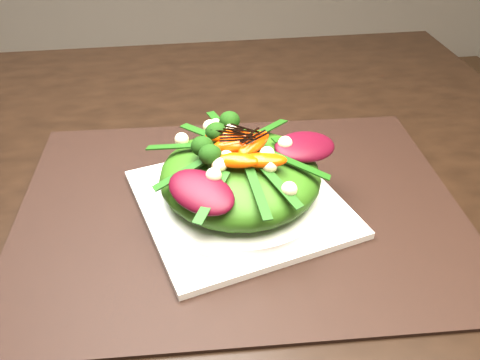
{
  "coord_description": "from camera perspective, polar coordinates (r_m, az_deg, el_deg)",
  "views": [
    {
      "loc": [
        0.21,
        -0.65,
        1.16
      ],
      "look_at": [
        0.28,
        -0.14,
        0.79
      ],
      "focal_mm": 38.0,
      "sensor_mm": 36.0,
      "label": 1
    }
  ],
  "objects": [
    {
      "name": "plate_base",
      "position": [
        0.65,
        0.0,
        -2.57
      ],
      "size": [
        0.3,
        0.3,
        0.01
      ],
      "primitive_type": "cube",
      "rotation": [
        0.0,
        0.0,
        0.27
      ],
      "color": "white",
      "rests_on": "placemat"
    },
    {
      "name": "broccoli_floret",
      "position": [
        0.63,
        -4.67,
        5.7
      ],
      "size": [
        0.04,
        0.04,
        0.04
      ],
      "primitive_type": "sphere",
      "rotation": [
        0.0,
        0.0,
        -0.19
      ],
      "color": "black",
      "rests_on": "lettuce_mound"
    },
    {
      "name": "radicchio_leaf",
      "position": [
        0.63,
        7.31,
        3.73
      ],
      "size": [
        0.1,
        0.08,
        0.02
      ],
      "primitive_type": "ellipsoid",
      "rotation": [
        0.0,
        0.0,
        0.35
      ],
      "color": "#3E0612",
      "rests_on": "lettuce_mound"
    },
    {
      "name": "lettuce_mound",
      "position": [
        0.62,
        0.0,
        0.5
      ],
      "size": [
        0.26,
        0.26,
        0.07
      ],
      "primitive_type": "ellipsoid",
      "rotation": [
        0.0,
        0.0,
        -0.38
      ],
      "color": "#305D11",
      "rests_on": "salad_bowl"
    },
    {
      "name": "macadamia_nut",
      "position": [
        0.57,
        3.3,
        1.12
      ],
      "size": [
        0.02,
        0.02,
        0.02
      ],
      "primitive_type": "sphere",
      "rotation": [
        0.0,
        0.0,
        -0.2
      ],
      "color": "beige",
      "rests_on": "lettuce_mound"
    },
    {
      "name": "dining_table",
      "position": [
        0.8,
        -21.56,
        0.52
      ],
      "size": [
        1.6,
        0.9,
        0.75
      ],
      "primitive_type": "cube",
      "color": "black",
      "rests_on": "floor"
    },
    {
      "name": "placemat",
      "position": [
        0.65,
        0.0,
        -3.04
      ],
      "size": [
        0.58,
        0.45,
        0.0
      ],
      "primitive_type": "cube",
      "rotation": [
        0.0,
        0.0,
        -0.05
      ],
      "color": "black",
      "rests_on": "dining_table"
    },
    {
      "name": "balsamic_drizzle",
      "position": [
        0.61,
        -2.4,
        5.04
      ],
      "size": [
        0.05,
        0.0,
        0.0
      ],
      "primitive_type": "cube",
      "rotation": [
        0.0,
        0.0,
        -0.03
      ],
      "color": "black",
      "rests_on": "orange_segment"
    },
    {
      "name": "salad_bowl",
      "position": [
        0.64,
        0.0,
        -1.68
      ],
      "size": [
        0.22,
        0.22,
        0.02
      ],
      "primitive_type": "cylinder",
      "rotation": [
        0.0,
        0.0,
        -0.02
      ],
      "color": "white",
      "rests_on": "plate_base"
    },
    {
      "name": "orange_segment",
      "position": [
        0.62,
        -2.38,
        4.4
      ],
      "size": [
        0.06,
        0.02,
        0.01
      ],
      "primitive_type": "ellipsoid",
      "rotation": [
        0.0,
        0.0,
        -0.03
      ],
      "color": "#FF3C04",
      "rests_on": "lettuce_mound"
    }
  ]
}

